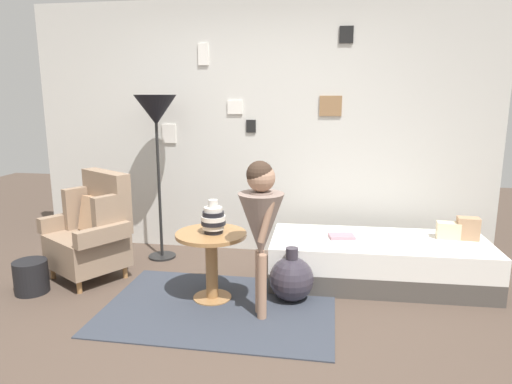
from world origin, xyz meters
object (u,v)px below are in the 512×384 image
at_px(side_table, 211,252).
at_px(armchair, 93,231).
at_px(daybed, 378,261).
at_px(floor_lamp, 156,117).
at_px(book_on_daybed, 342,236).
at_px(magazine_basket, 31,277).
at_px(demijohn_near, 292,279).
at_px(person_child, 261,218).
at_px(vase_striped, 213,219).

bearing_deg(side_table, armchair, 166.06).
relative_size(daybed, side_table, 3.35).
bearing_deg(floor_lamp, book_on_daybed, -9.36).
height_order(armchair, magazine_basket, armchair).
xyz_separation_m(armchair, demijohn_near, (1.84, -0.21, -0.25)).
height_order(side_table, floor_lamp, floor_lamp).
distance_m(daybed, floor_lamp, 2.51).
relative_size(daybed, person_child, 1.60).
bearing_deg(magazine_basket, vase_striped, 4.61).
xyz_separation_m(daybed, vase_striped, (-1.36, -0.59, 0.48)).
bearing_deg(demijohn_near, vase_striped, -171.78).
bearing_deg(floor_lamp, armchair, -125.90).
relative_size(daybed, book_on_daybed, 8.74).
distance_m(side_table, book_on_daybed, 1.20).
relative_size(armchair, floor_lamp, 0.59).
bearing_deg(book_on_daybed, side_table, -151.08).
height_order(vase_striped, demijohn_near, vase_striped).
distance_m(daybed, side_table, 1.51).
bearing_deg(daybed, magazine_basket, -166.29).
xyz_separation_m(side_table, vase_striped, (0.02, -0.00, 0.28)).
bearing_deg(side_table, magazine_basket, -175.26).
bearing_deg(floor_lamp, daybed, -7.74).
distance_m(side_table, magazine_basket, 1.58).
xyz_separation_m(armchair, book_on_daybed, (2.24, 0.28, -0.02)).
bearing_deg(floor_lamp, demijohn_near, -29.12).
bearing_deg(armchair, book_on_daybed, 7.18).
relative_size(daybed, magazine_basket, 6.87).
relative_size(armchair, magazine_basket, 3.46).
distance_m(floor_lamp, person_child, 1.78).
height_order(side_table, person_child, person_child).
bearing_deg(daybed, armchair, -173.57).
xyz_separation_m(armchair, floor_lamp, (0.42, 0.58, 1.01)).
bearing_deg(demijohn_near, person_child, -122.84).
bearing_deg(person_child, side_table, 152.73).
distance_m(armchair, daybed, 2.60).
xyz_separation_m(daybed, book_on_daybed, (-0.33, -0.01, 0.22)).
relative_size(vase_striped, floor_lamp, 0.16).
bearing_deg(demijohn_near, book_on_daybed, 50.65).
distance_m(vase_striped, book_on_daybed, 1.21).
xyz_separation_m(daybed, person_child, (-0.94, -0.82, 0.57)).
xyz_separation_m(armchair, person_child, (1.64, -0.52, 0.33)).
distance_m(armchair, floor_lamp, 1.24).
height_order(daybed, floor_lamp, floor_lamp).
xyz_separation_m(side_table, demijohn_near, (0.65, 0.09, -0.22)).
relative_size(vase_striped, magazine_basket, 0.98).
height_order(vase_striped, person_child, person_child).
height_order(floor_lamp, demijohn_near, floor_lamp).
bearing_deg(book_on_daybed, magazine_basket, -164.78).
bearing_deg(magazine_basket, floor_lamp, 52.24).
distance_m(vase_striped, magazine_basket, 1.67).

